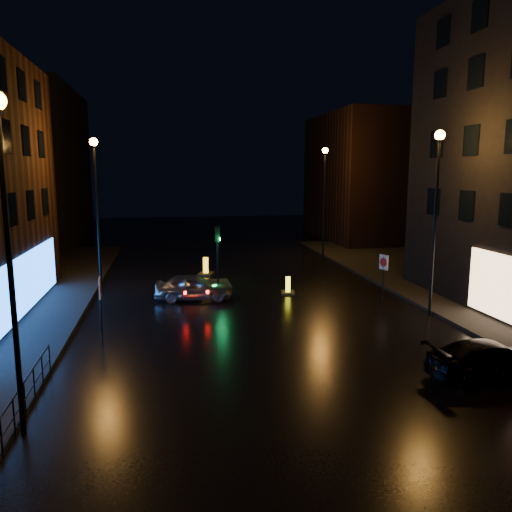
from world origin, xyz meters
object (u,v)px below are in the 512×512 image
object	(u,v)px
traffic_signal	(218,277)
dark_sedan	(492,360)
road_sign_left	(100,293)
road_sign_right	(384,266)
bollard_far	(206,271)
silver_hatchback	(194,287)
bollard_near	(288,290)

from	to	relation	value
traffic_signal	dark_sedan	size ratio (longest dim) A/B	0.81
traffic_signal	road_sign_left	distance (m)	10.50
road_sign_right	bollard_far	bearing A→B (deg)	-64.89
bollard_far	road_sign_left	bearing A→B (deg)	-93.02
silver_hatchback	bollard_near	bearing A→B (deg)	-77.38
silver_hatchback	road_sign_right	world-z (taller)	road_sign_right
road_sign_right	silver_hatchback	bearing A→B (deg)	-31.54
dark_sedan	bollard_near	xyz separation A→B (m)	(-3.66, 12.28, -0.42)
dark_sedan	bollard_near	world-z (taller)	dark_sedan
silver_hatchback	road_sign_left	size ratio (longest dim) A/B	1.57
silver_hatchback	bollard_near	world-z (taller)	silver_hatchback
bollard_near	bollard_far	size ratio (longest dim) A/B	0.79
traffic_signal	dark_sedan	xyz separation A→B (m)	(7.22, -15.01, 0.12)
traffic_signal	bollard_near	bearing A→B (deg)	-37.51
silver_hatchback	road_sign_left	bearing A→B (deg)	152.99
road_sign_left	traffic_signal	bearing A→B (deg)	54.37
silver_hatchback	road_sign_right	xyz separation A→B (m)	(9.68, -1.70, 1.09)
traffic_signal	road_sign_right	world-z (taller)	traffic_signal
bollard_near	road_sign_right	bearing A→B (deg)	-14.24
traffic_signal	bollard_far	world-z (taller)	traffic_signal
dark_sedan	bollard_near	distance (m)	12.82
traffic_signal	dark_sedan	bearing A→B (deg)	-64.31
traffic_signal	silver_hatchback	size ratio (longest dim) A/B	0.87
traffic_signal	bollard_near	xyz separation A→B (m)	(3.56, -2.73, -0.30)
traffic_signal	road_sign_right	size ratio (longest dim) A/B	1.46
dark_sedan	road_sign_left	bearing A→B (deg)	62.42
road_sign_left	road_sign_right	distance (m)	14.17
silver_hatchback	dark_sedan	distance (m)	14.75
traffic_signal	road_sign_left	xyz separation A→B (m)	(-5.52, -8.83, 1.38)
bollard_far	road_sign_right	size ratio (longest dim) A/B	0.63
bollard_near	road_sign_left	distance (m)	11.06
road_sign_right	dark_sedan	bearing A→B (deg)	63.50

